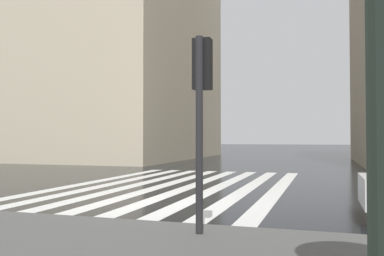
# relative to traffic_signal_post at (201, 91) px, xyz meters

# --- Properties ---
(ground_plane) EXTENTS (220.00, 220.00, 0.00)m
(ground_plane) POSITION_rel_traffic_signal_post_xyz_m (3.62, 2.28, -2.45)
(ground_plane) COLOR black
(zebra_crossing) EXTENTS (13.00, 7.50, 0.01)m
(zebra_crossing) POSITION_rel_traffic_signal_post_xyz_m (7.62, 3.04, -2.45)
(zebra_crossing) COLOR silver
(zebra_crossing) RESTS_ON ground_plane
(haussmann_block_mid) EXTENTS (19.52, 21.87, 23.31)m
(haussmann_block_mid) POSITION_rel_traffic_signal_post_xyz_m (25.88, 19.27, 8.96)
(haussmann_block_mid) COLOR beige
(haussmann_block_mid) RESTS_ON ground_plane
(traffic_signal_post) EXTENTS (0.44, 0.30, 3.18)m
(traffic_signal_post) POSITION_rel_traffic_signal_post_xyz_m (0.00, 0.00, 0.00)
(traffic_signal_post) COLOR #232326
(traffic_signal_post) RESTS_ON sidewalk_pavement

